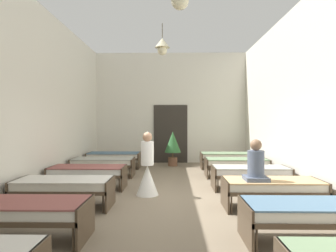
% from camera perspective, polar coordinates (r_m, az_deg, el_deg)
% --- Properties ---
extents(ground_plane, '(6.83, 11.89, 0.10)m').
position_cam_1_polar(ground_plane, '(6.88, 0.03, -14.02)').
color(ground_plane, '#7A6B56').
extents(room_shell, '(6.63, 11.49, 4.58)m').
position_cam_1_polar(room_shell, '(7.99, 0.20, 4.98)').
color(room_shell, silver).
rests_on(room_shell, ground).
extents(bed_left_row_1, '(1.90, 0.84, 0.57)m').
position_cam_1_polar(bed_left_row_1, '(4.88, -26.48, -14.42)').
color(bed_left_row_1, '#473828').
rests_on(bed_left_row_1, ground).
extents(bed_right_row_1, '(1.90, 0.84, 0.57)m').
position_cam_1_polar(bed_right_row_1, '(4.78, 25.98, -14.74)').
color(bed_right_row_1, '#473828').
rests_on(bed_right_row_1, ground).
extents(bed_left_row_2, '(1.90, 0.84, 0.57)m').
position_cam_1_polar(bed_left_row_2, '(6.35, -19.46, -10.80)').
color(bed_left_row_2, '#473828').
rests_on(bed_left_row_2, ground).
extents(bed_right_row_2, '(1.90, 0.84, 0.57)m').
position_cam_1_polar(bed_right_row_2, '(6.27, 19.50, -10.94)').
color(bed_right_row_2, '#473828').
rests_on(bed_right_row_2, ground).
extents(bed_left_row_3, '(1.90, 0.84, 0.57)m').
position_cam_1_polar(bed_left_row_3, '(7.89, -15.22, -8.48)').
color(bed_left_row_3, '#473828').
rests_on(bed_left_row_3, ground).
extents(bed_right_row_3, '(1.90, 0.84, 0.57)m').
position_cam_1_polar(bed_right_row_3, '(7.82, 15.63, -8.56)').
color(bed_right_row_3, '#473828').
rests_on(bed_right_row_3, ground).
extents(bed_left_row_4, '(1.90, 0.84, 0.57)m').
position_cam_1_polar(bed_left_row_4, '(9.46, -12.40, -6.91)').
color(bed_left_row_4, '#473828').
rests_on(bed_left_row_4, ground).
extents(bed_right_row_4, '(1.90, 0.84, 0.57)m').
position_cam_1_polar(bed_right_row_4, '(9.41, 13.08, -6.95)').
color(bed_right_row_4, '#473828').
rests_on(bed_right_row_4, ground).
extents(bed_left_row_5, '(1.90, 0.84, 0.57)m').
position_cam_1_polar(bed_left_row_5, '(11.06, -10.41, -5.77)').
color(bed_left_row_5, '#473828').
rests_on(bed_left_row_5, ground).
extents(bed_right_row_5, '(1.90, 0.84, 0.57)m').
position_cam_1_polar(bed_right_row_5, '(11.01, 11.28, -5.80)').
color(bed_right_row_5, '#473828').
rests_on(bed_right_row_5, ground).
extents(nurse_near_aisle, '(0.52, 0.52, 1.49)m').
position_cam_1_polar(nurse_near_aisle, '(6.97, -4.02, -8.94)').
color(nurse_near_aisle, white).
rests_on(nurse_near_aisle, ground).
extents(patient_seated_primary, '(0.44, 0.44, 0.80)m').
position_cam_1_polar(patient_seated_primary, '(6.00, 16.62, -7.29)').
color(patient_seated_primary, '#515B70').
rests_on(patient_seated_primary, bed_right_row_2).
extents(potted_plant, '(0.62, 0.62, 1.33)m').
position_cam_1_polar(potted_plant, '(11.39, 0.92, -3.55)').
color(potted_plant, brown).
rests_on(potted_plant, ground).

